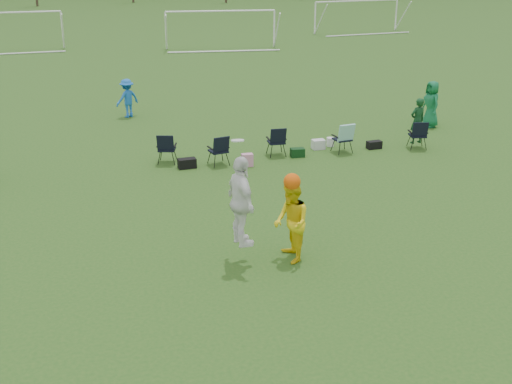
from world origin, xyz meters
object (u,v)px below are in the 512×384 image
object	(u,v)px
fielder_blue	(127,98)
center_contest	(267,211)
goal_left	(3,20)
goal_right	(357,7)
goal_mid	(221,18)
fielder_green_far	(431,104)

from	to	relation	value
fielder_blue	center_contest	distance (m)	13.79
fielder_blue	center_contest	xyz separation A→B (m)	(2.40, -13.57, 0.42)
goal_left	goal_right	distance (m)	26.31
fielder_blue	goal_mid	bearing A→B (deg)	-142.63
center_contest	goal_left	world-z (taller)	center_contest
fielder_green_far	goal_mid	distance (m)	22.29
center_contest	fielder_blue	bearing A→B (deg)	100.04
goal_left	goal_mid	size ratio (longest dim) A/B	1.00
center_contest	goal_left	distance (m)	34.69
center_contest	goal_right	world-z (taller)	center_contest
goal_right	fielder_blue	bearing A→B (deg)	-136.45
center_contest	goal_mid	size ratio (longest dim) A/B	0.38
center_contest	goal_right	size ratio (longest dim) A/B	0.38
fielder_green_far	goal_right	bearing A→B (deg)	157.51
fielder_blue	goal_left	xyz separation A→B (m)	(-7.11, 19.79, 1.16)
fielder_blue	fielder_green_far	xyz separation A→B (m)	(11.09, -4.08, 0.11)
fielder_blue	fielder_green_far	size ratio (longest dim) A/B	0.87
center_contest	goal_right	distance (m)	40.84
fielder_blue	center_contest	size ratio (longest dim) A/B	0.54
fielder_blue	center_contest	world-z (taller)	center_contest
fielder_green_far	goal_left	xyz separation A→B (m)	(-18.20, 23.87, 1.05)
fielder_green_far	fielder_blue	bearing A→B (deg)	-117.03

